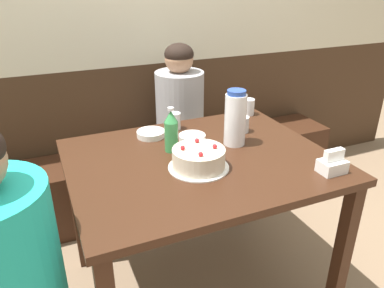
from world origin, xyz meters
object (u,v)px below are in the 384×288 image
at_px(soju_bottle, 171,131).
at_px(bowl_soup_white, 192,138).
at_px(bench_seat, 150,178).
at_px(birthday_cake, 199,159).
at_px(glass_shot_small, 248,107).
at_px(person_pale_blue_shirt, 3,287).
at_px(glass_water_tall, 175,121).
at_px(napkin_holder, 332,164).
at_px(bowl_rice_small, 151,134).
at_px(person_teal_shirt, 180,139).
at_px(water_pitcher, 235,118).
at_px(glass_tumbler_short, 242,124).

relative_size(soju_bottle, bowl_soup_white, 1.62).
distance_m(bench_seat, birthday_cake, 1.09).
xyz_separation_m(glass_shot_small, person_pale_blue_shirt, (-1.34, -0.68, -0.23)).
distance_m(glass_shot_small, person_pale_blue_shirt, 1.52).
xyz_separation_m(glass_water_tall, glass_shot_small, (0.47, 0.04, 0.00)).
bearing_deg(birthday_cake, bench_seat, 87.10).
height_order(napkin_holder, bowl_rice_small, napkin_holder).
distance_m(bowl_rice_small, person_teal_shirt, 0.58).
relative_size(bench_seat, water_pitcher, 10.30).
distance_m(glass_water_tall, person_teal_shirt, 0.49).
xyz_separation_m(birthday_cake, person_teal_shirt, (0.23, 0.81, -0.28)).
xyz_separation_m(bowl_rice_small, person_teal_shirt, (0.32, 0.41, -0.25)).
xyz_separation_m(soju_bottle, glass_shot_small, (0.59, 0.28, -0.05)).
distance_m(napkin_holder, person_pale_blue_shirt, 1.31).
bearing_deg(birthday_cake, water_pitcher, 30.96).
distance_m(napkin_holder, glass_water_tall, 0.83).
height_order(birthday_cake, napkin_holder, birthday_cake).
height_order(birthday_cake, bowl_soup_white, birthday_cake).
height_order(birthday_cake, glass_tumbler_short, birthday_cake).
distance_m(soju_bottle, glass_water_tall, 0.27).
bearing_deg(soju_bottle, napkin_holder, -40.37).
height_order(soju_bottle, bowl_rice_small, soju_bottle).
bearing_deg(bowl_soup_white, water_pitcher, -32.63).
bearing_deg(napkin_holder, glass_shot_small, 86.73).
distance_m(bowl_soup_white, glass_water_tall, 0.18).
relative_size(napkin_holder, glass_shot_small, 1.16).
relative_size(birthday_cake, person_pale_blue_shirt, 0.22).
height_order(bench_seat, water_pitcher, water_pitcher).
distance_m(bench_seat, person_pale_blue_shirt, 1.44).
xyz_separation_m(napkin_holder, glass_water_tall, (-0.43, 0.71, 0.01)).
distance_m(birthday_cake, person_teal_shirt, 0.89).
bearing_deg(napkin_holder, birthday_cake, 152.64).
bearing_deg(glass_tumbler_short, bowl_rice_small, 164.50).
relative_size(bench_seat, glass_tumbler_short, 33.97).
bearing_deg(water_pitcher, glass_tumbler_short, 46.75).
distance_m(water_pitcher, person_teal_shirt, 0.75).
xyz_separation_m(bench_seat, glass_shot_small, (0.49, -0.43, 0.60)).
bearing_deg(bench_seat, water_pitcher, -74.15).
xyz_separation_m(birthday_cake, glass_tumbler_short, (0.37, 0.28, -0.00)).
relative_size(glass_shot_small, person_teal_shirt, 0.08).
bearing_deg(bowl_rice_small, soju_bottle, -79.00).
distance_m(soju_bottle, bowl_rice_small, 0.22).
height_order(bowl_soup_white, glass_water_tall, glass_water_tall).
bearing_deg(water_pitcher, glass_water_tall, 124.08).
xyz_separation_m(birthday_cake, bowl_rice_small, (-0.09, 0.40, -0.03)).
relative_size(glass_tumbler_short, person_pale_blue_shirt, 0.07).
distance_m(napkin_holder, person_teal_shirt, 1.13).
distance_m(person_teal_shirt, person_pale_blue_shirt, 1.44).
distance_m(birthday_cake, bowl_soup_white, 0.28).
relative_size(birthday_cake, water_pitcher, 0.97).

